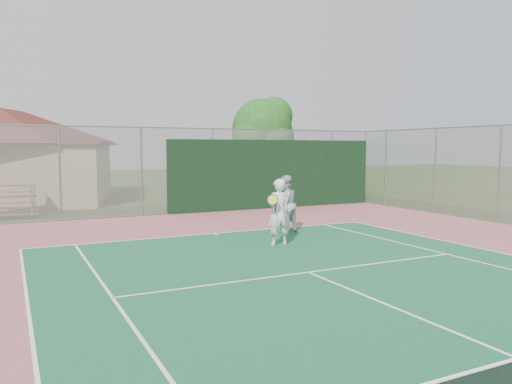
% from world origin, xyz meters
% --- Properties ---
extents(back_fence, '(20.08, 0.11, 3.53)m').
position_xyz_m(back_fence, '(2.11, 16.98, 1.67)').
color(back_fence, gray).
rests_on(back_fence, ground).
extents(side_fence_right, '(0.08, 9.00, 3.50)m').
position_xyz_m(side_fence_right, '(10.00, 12.50, 1.75)').
color(side_fence_right, gray).
rests_on(side_fence_right, ground).
extents(tree, '(3.97, 3.76, 5.53)m').
position_xyz_m(tree, '(7.13, 22.28, 3.64)').
color(tree, '#3B2915').
rests_on(tree, ground).
extents(player_white_front, '(0.89, 0.72, 1.83)m').
position_xyz_m(player_white_front, '(0.89, 9.34, 0.92)').
color(player_white_front, silver).
rests_on(player_white_front, ground).
extents(player_grey_back, '(1.05, 0.92, 1.81)m').
position_xyz_m(player_grey_back, '(2.10, 11.07, 0.91)').
color(player_grey_back, '#A5A7AA').
rests_on(player_grey_back, ground).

